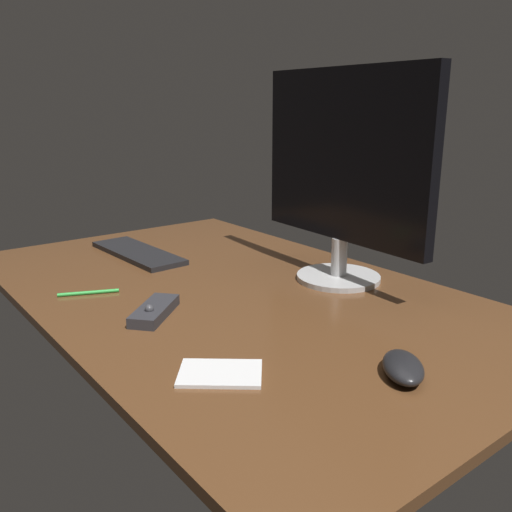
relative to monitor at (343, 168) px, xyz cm
name	(u,v)px	position (x,y,z in cm)	size (l,w,h in cm)	color
desk	(230,293)	(-10.79, -25.49, -28.66)	(140.00, 84.00, 2.00)	brown
monitor	(343,168)	(0.00, 0.00, 0.00)	(52.36, 20.63, 50.37)	silver
keyboard	(138,253)	(-51.27, -29.31, -26.94)	(35.82, 11.60, 1.42)	black
computer_mouse	(403,367)	(40.86, -27.97, -26.02)	(11.37, 6.35, 3.26)	black
media_remote	(154,311)	(-6.69, -47.35, -26.49)	(14.28, 15.19, 3.48)	#2D2D33
notepad	(220,373)	(22.46, -50.85, -27.34)	(13.38, 9.03, 0.63)	silver
pen	(89,293)	(-27.76, -53.14, -27.24)	(0.84, 0.84, 13.56)	green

